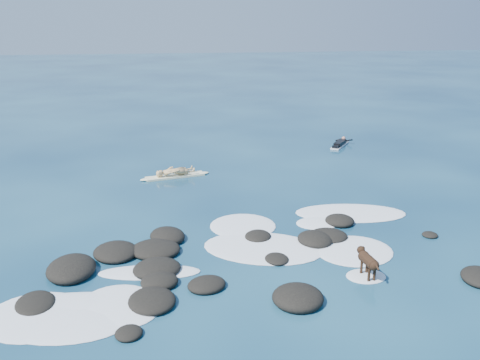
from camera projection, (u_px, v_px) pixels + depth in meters
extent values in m
plane|color=#0A2642|center=(264.00, 246.00, 16.50)|extent=(160.00, 160.00, 0.00)
ellipsoid|color=black|center=(430.00, 235.00, 17.22)|extent=(0.68, 0.69, 0.17)
ellipsoid|color=black|center=(129.00, 333.00, 11.95)|extent=(0.79, 0.82, 0.22)
ellipsoid|color=black|center=(167.00, 236.00, 16.97)|extent=(1.39, 1.55, 0.44)
ellipsoid|color=black|center=(116.00, 252.00, 15.88)|extent=(1.51, 1.62, 0.40)
ellipsoid|color=black|center=(315.00, 239.00, 16.74)|extent=(1.23, 1.33, 0.42)
ellipsoid|color=black|center=(480.00, 277.00, 14.40)|extent=(1.43, 1.54, 0.35)
ellipsoid|color=black|center=(298.00, 298.00, 13.30)|extent=(1.68, 1.71, 0.48)
ellipsoid|color=black|center=(152.00, 301.00, 13.22)|extent=(1.32, 1.47, 0.35)
ellipsoid|color=black|center=(71.00, 269.00, 14.78)|extent=(1.37, 1.73, 0.52)
ellipsoid|color=black|center=(328.00, 236.00, 17.04)|extent=(1.47, 1.37, 0.35)
ellipsoid|color=black|center=(156.00, 249.00, 16.04)|extent=(1.80, 1.73, 0.39)
ellipsoid|color=black|center=(35.00, 303.00, 13.16)|extent=(1.14, 1.37, 0.26)
ellipsoid|color=black|center=(340.00, 221.00, 18.25)|extent=(1.04, 1.10, 0.36)
ellipsoid|color=black|center=(157.00, 269.00, 14.84)|extent=(1.77, 1.73, 0.39)
ellipsoid|color=black|center=(277.00, 259.00, 15.53)|extent=(0.72, 0.84, 0.21)
ellipsoid|color=black|center=(258.00, 236.00, 17.04)|extent=(1.10, 1.18, 0.28)
ellipsoid|color=black|center=(159.00, 282.00, 14.15)|extent=(1.22, 1.17, 0.36)
ellipsoid|color=black|center=(207.00, 285.00, 14.01)|extent=(1.34, 1.28, 0.32)
ellipsoid|color=white|center=(351.00, 213.00, 19.18)|extent=(4.22, 2.48, 0.12)
ellipsoid|color=white|center=(127.00, 311.00, 12.93)|extent=(1.70, 1.73, 0.12)
ellipsoid|color=white|center=(66.00, 325.00, 12.34)|extent=(3.00, 1.87, 0.12)
ellipsoid|color=white|center=(150.00, 272.00, 14.82)|extent=(2.93, 1.19, 0.12)
ellipsoid|color=white|center=(354.00, 251.00, 16.17)|extent=(2.82, 2.71, 0.12)
ellipsoid|color=white|center=(116.00, 303.00, 13.29)|extent=(2.38, 2.35, 0.12)
ellipsoid|color=white|center=(36.00, 316.00, 12.70)|extent=(3.14, 3.04, 0.12)
ellipsoid|color=white|center=(263.00, 248.00, 16.36)|extent=(4.28, 3.48, 0.12)
ellipsoid|color=white|center=(317.00, 223.00, 18.24)|extent=(1.50, 1.20, 0.12)
ellipsoid|color=white|center=(243.00, 226.00, 18.04)|extent=(2.29, 2.28, 0.12)
ellipsoid|color=white|center=(334.00, 241.00, 16.84)|extent=(2.55, 1.83, 0.12)
ellipsoid|color=white|center=(66.00, 304.00, 13.24)|extent=(3.51, 1.20, 0.12)
ellipsoid|color=white|center=(366.00, 276.00, 14.60)|extent=(1.10, 0.90, 0.12)
cube|color=#F3F1C3|center=(175.00, 176.00, 23.33)|extent=(2.63, 1.13, 0.09)
ellipsoid|color=#F3F1C3|center=(203.00, 173.00, 23.79)|extent=(0.57, 0.41, 0.09)
ellipsoid|color=#F3F1C3|center=(146.00, 180.00, 22.87)|extent=(0.57, 0.41, 0.09)
imported|color=tan|center=(174.00, 157.00, 23.06)|extent=(0.53, 0.69, 1.67)
cube|color=silver|center=(340.00, 145.00, 28.69)|extent=(1.50, 1.87, 0.07)
ellipsoid|color=silver|center=(345.00, 142.00, 29.53)|extent=(0.44, 0.49, 0.07)
cube|color=black|center=(340.00, 143.00, 28.65)|extent=(0.99, 1.20, 0.20)
sphere|color=tan|center=(344.00, 138.00, 29.22)|extent=(0.29, 0.29, 0.21)
cylinder|color=black|center=(340.00, 139.00, 29.47)|extent=(0.50, 0.18, 0.22)
cylinder|color=black|center=(349.00, 140.00, 29.26)|extent=(0.33, 0.46, 0.22)
cube|color=black|center=(336.00, 146.00, 28.09)|extent=(0.53, 0.58, 0.13)
cylinder|color=black|center=(369.00, 261.00, 14.35)|extent=(0.37, 0.65, 0.30)
sphere|color=black|center=(364.00, 256.00, 14.61)|extent=(0.35, 0.35, 0.32)
sphere|color=black|center=(374.00, 265.00, 14.09)|extent=(0.32, 0.32, 0.29)
sphere|color=black|center=(361.00, 250.00, 14.75)|extent=(0.25, 0.25, 0.23)
cone|color=black|center=(359.00, 248.00, 14.88)|extent=(0.13, 0.15, 0.12)
cone|color=black|center=(359.00, 247.00, 14.69)|extent=(0.11, 0.09, 0.11)
cone|color=black|center=(363.00, 247.00, 14.72)|extent=(0.11, 0.09, 0.11)
cylinder|color=black|center=(361.00, 268.00, 14.63)|extent=(0.08, 0.08, 0.41)
cylinder|color=black|center=(367.00, 268.00, 14.67)|extent=(0.08, 0.08, 0.41)
cylinder|color=black|center=(369.00, 276.00, 14.23)|extent=(0.08, 0.08, 0.41)
cylinder|color=black|center=(374.00, 275.00, 14.27)|extent=(0.08, 0.08, 0.41)
cylinder|color=black|center=(377.00, 266.00, 13.95)|extent=(0.09, 0.30, 0.18)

